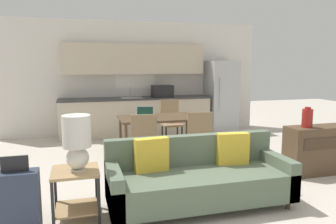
{
  "coord_description": "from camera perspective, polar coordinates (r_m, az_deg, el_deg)",
  "views": [
    {
      "loc": [
        -1.34,
        -3.32,
        1.69
      ],
      "look_at": [
        0.01,
        1.5,
        0.95
      ],
      "focal_mm": 35.0,
      "sensor_mm": 36.0,
      "label": 1
    }
  ],
  "objects": [
    {
      "name": "suitcase",
      "position": [
        3.68,
        -24.76,
        -14.1
      ],
      "size": [
        0.42,
        0.22,
        0.8
      ],
      "color": "#2D384C",
      "rests_on": "ground_plane"
    },
    {
      "name": "dining_chair_near_left",
      "position": [
        5.14,
        -4.4,
        -4.95
      ],
      "size": [
        0.45,
        0.45,
        0.93
      ],
      "rotation": [
        0.0,
        0.0,
        3.08
      ],
      "color": "#997A56",
      "rests_on": "ground_plane"
    },
    {
      "name": "credenza",
      "position": [
        5.6,
        24.67,
        -5.99
      ],
      "size": [
        1.04,
        0.39,
        0.74
      ],
      "color": "brown",
      "rests_on": "ground_plane"
    },
    {
      "name": "dining_chair_near_right",
      "position": [
        5.39,
        5.29,
        -4.32
      ],
      "size": [
        0.48,
        0.48,
        0.93
      ],
      "rotation": [
        0.0,
        0.0,
        2.99
      ],
      "color": "#997A56",
      "rests_on": "ground_plane"
    },
    {
      "name": "side_table",
      "position": [
        3.78,
        -15.74,
        -12.28
      ],
      "size": [
        0.5,
        0.5,
        0.55
      ],
      "color": "tan",
      "rests_on": "ground_plane"
    },
    {
      "name": "kitchen_counter",
      "position": [
        7.81,
        -5.55,
        2.14
      ],
      "size": [
        3.55,
        0.65,
        2.15
      ],
      "color": "beige",
      "rests_on": "ground_plane"
    },
    {
      "name": "couch",
      "position": [
        4.02,
        5.21,
        -11.39
      ],
      "size": [
        2.16,
        0.8,
        0.83
      ],
      "color": "#3D2D1E",
      "rests_on": "ground_plane"
    },
    {
      "name": "table_lamp",
      "position": [
        3.6,
        -15.59,
        -4.72
      ],
      "size": [
        0.3,
        0.3,
        0.6
      ],
      "color": "silver",
      "rests_on": "side_table"
    },
    {
      "name": "dining_chair_far_right",
      "position": [
        6.94,
        0.52,
        -1.42
      ],
      "size": [
        0.43,
        0.43,
        0.93
      ],
      "rotation": [
        0.0,
        0.0,
        -0.02
      ],
      "color": "#997A56",
      "rests_on": "ground_plane"
    },
    {
      "name": "ground_plane",
      "position": [
        3.95,
        6.03,
        -16.93
      ],
      "size": [
        20.0,
        20.0,
        0.0
      ],
      "primitive_type": "plane",
      "color": "beige"
    },
    {
      "name": "dining_table",
      "position": [
        6.0,
        -1.55,
        -1.44
      ],
      "size": [
        1.45,
        0.88,
        0.73
      ],
      "color": "brown",
      "rests_on": "ground_plane"
    },
    {
      "name": "laptop",
      "position": [
        5.93,
        -4.05,
        -0.48
      ],
      "size": [
        0.38,
        0.33,
        0.2
      ],
      "rotation": [
        0.0,
        0.0,
        -0.26
      ],
      "color": "#B7BABC",
      "rests_on": "dining_table"
    },
    {
      "name": "refrigerator",
      "position": [
        8.36,
        9.27,
        2.75
      ],
      "size": [
        0.69,
        0.72,
        1.76
      ],
      "color": "#B7BABC",
      "rests_on": "ground_plane"
    },
    {
      "name": "wall_back",
      "position": [
        8.06,
        -6.05,
        5.96
      ],
      "size": [
        6.4,
        0.07,
        2.7
      ],
      "color": "silver",
      "rests_on": "ground_plane"
    },
    {
      "name": "vase",
      "position": [
        5.33,
        23.09,
        -0.96
      ],
      "size": [
        0.16,
        0.16,
        0.31
      ],
      "color": "maroon",
      "rests_on": "credenza"
    }
  ]
}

